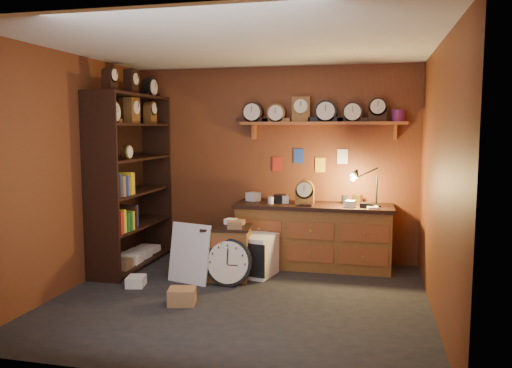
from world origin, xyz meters
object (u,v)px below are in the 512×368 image
Objects in this scene: low_cabinet at (227,250)px; shelving_unit at (129,173)px; workbench at (313,232)px; big_round_clock at (228,262)px.

shelving_unit is at bearing 161.66° from low_cabinet.
shelving_unit is 1.72m from low_cabinet.
shelving_unit reaches higher than workbench.
workbench reaches higher than low_cabinet.
workbench is (2.41, 0.49, -0.78)m from shelving_unit.
low_cabinet is at bearing -11.39° from shelving_unit.
workbench is at bearing 11.57° from shelving_unit.
workbench is at bearing 49.64° from big_round_clock.
big_round_clock is at bearing -19.53° from shelving_unit.
big_round_clock is at bearing -77.37° from low_cabinet.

